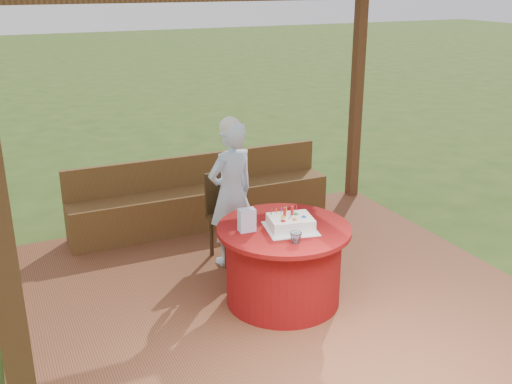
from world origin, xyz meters
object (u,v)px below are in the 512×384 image
bench (202,203)px  drinking_glass (296,238)px  elderly_woman (231,192)px  birthday_cake (291,223)px  chair (230,211)px  table (283,264)px  gift_bag (247,220)px

bench → drinking_glass: 2.29m
elderly_woman → birthday_cake: 0.98m
chair → drinking_glass: 1.38m
bench → table: (0.06, -1.91, 0.09)m
bench → gift_bag: gift_bag is taller
bench → birthday_cake: size_ratio=6.27×
drinking_glass → chair: bearing=90.4°
bench → drinking_glass: (-0.01, -2.24, 0.48)m
chair → elderly_woman: (-0.04, -0.12, 0.25)m
chair → drinking_glass: bearing=-89.6°
bench → elderly_woman: size_ratio=2.03×
table → chair: bearing=93.9°
birthday_cake → gift_bag: bearing=161.6°
gift_bag → elderly_woman: bearing=79.1°
table → gift_bag: (-0.32, 0.06, 0.44)m
table → drinking_glass: 0.51m
table → elderly_woman: bearing=96.6°
gift_bag → birthday_cake: bearing=-15.3°
bench → drinking_glass: bearing=-90.1°
elderly_woman → bench: bearing=87.2°
chair → gift_bag: gift_bag is taller
table → gift_bag: bearing=169.6°
bench → table: bearing=-88.3°
table → gift_bag: 0.55m
bench → elderly_woman: 1.11m
gift_bag → drinking_glass: gift_bag is taller
chair → gift_bag: 1.05m
table → drinking_glass: bearing=-100.8°
bench → birthday_cake: (0.09, -1.97, 0.49)m
bench → gift_bag: size_ratio=15.39×
chair → elderly_woman: size_ratio=0.59×
bench → elderly_woman: (-0.05, -1.00, 0.47)m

